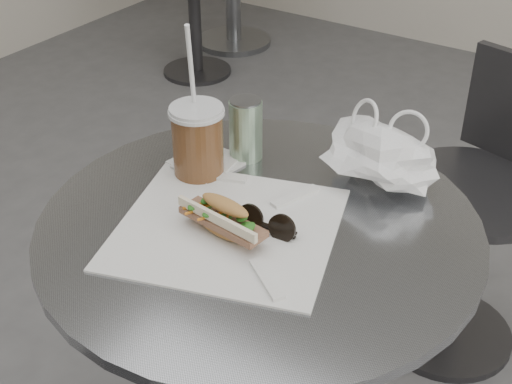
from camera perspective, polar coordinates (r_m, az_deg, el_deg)
The scene contains 10 objects.
cafe_table at distance 1.39m, azimuth 0.24°, elevation -11.60°, with size 0.76×0.76×0.74m.
chair_far at distance 1.94m, azimuth 17.00°, elevation -2.84°, with size 0.41×0.45×0.78m.
bg_chair at distance 3.48m, azimuth -5.27°, elevation 14.08°, with size 0.38×0.40×0.71m.
sandwich_paper at distance 1.20m, azimuth -2.31°, elevation -2.89°, with size 0.36×0.34×0.00m, color white.
banh_mi at distance 1.16m, azimuth -2.59°, elevation -2.13°, with size 0.20×0.10×0.07m.
iced_coffee at distance 1.31m, azimuth -4.69°, elevation 4.18°, with size 0.10×0.10×0.30m.
sunglasses at distance 1.17m, azimuth 0.85°, elevation -2.61°, with size 0.11×0.03×0.05m.
plastic_bag at distance 1.32m, azimuth 9.80°, elevation 2.90°, with size 0.21×0.16×0.10m, color white, non-canonical shape.
napkin_stack at distance 1.38m, azimuth -3.89°, elevation 2.44°, with size 0.13×0.13×0.01m.
drink_can at distance 1.37m, azimuth -0.83°, elevation 5.06°, with size 0.06×0.06×0.12m.
Camera 1 is at (0.54, -0.63, 1.44)m, focal length 50.00 mm.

